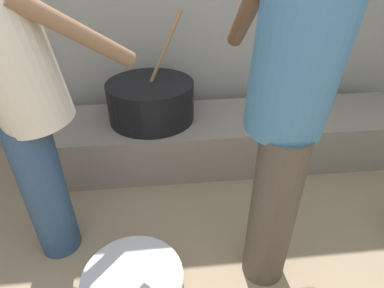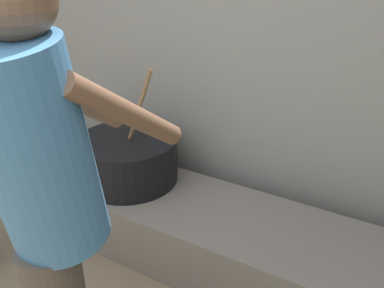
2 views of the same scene
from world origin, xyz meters
name	(u,v)px [view 1 (image 1 of 2)]	position (x,y,z in m)	size (l,w,h in m)	color
hearth_ledge	(233,137)	(0.34, 1.71, 0.17)	(2.63, 0.60, 0.35)	slate
cooking_pot_main	(151,101)	(-0.25, 1.74, 0.48)	(0.59, 0.59, 0.72)	black
cook_in_blue_shirt	(291,96)	(0.28, 0.74, 0.93)	(0.37, 0.69, 1.62)	#4C4238
cook_in_cream_shirt	(23,94)	(-0.73, 0.99, 0.88)	(0.71, 0.62, 1.54)	navy
metal_mixing_bowl	(133,282)	(-0.36, 0.67, 0.05)	(0.47, 0.47, 0.09)	#B7B7BC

